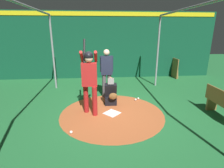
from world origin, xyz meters
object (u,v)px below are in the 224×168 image
batter (89,77)px  baseball_0 (136,100)px  umpire (107,71)px  baseball_1 (71,132)px  baseball_2 (138,98)px  catcher (111,94)px  bat_rack (174,68)px  home_plate (112,113)px

batter → baseball_0: 2.15m
umpire → batter: bearing=-22.4°
baseball_1 → baseball_2: 3.00m
baseball_0 → baseball_2: bearing=129.6°
baseball_0 → baseball_2: same height
catcher → baseball_1: (1.72, -1.12, -0.34)m
bat_rack → umpire: bearing=-54.4°
home_plate → bat_rack: 5.72m
bat_rack → home_plate: bearing=-41.8°
catcher → baseball_0: size_ratio=13.18×
bat_rack → baseball_1: bearing=-42.9°
home_plate → umpire: 1.79m
home_plate → baseball_2: (-1.06, 1.07, 0.03)m
baseball_2 → batter: bearing=-60.3°
baseball_1 → home_plate: bearing=132.6°
batter → baseball_0: size_ratio=29.97×
catcher → baseball_2: 1.16m
home_plate → umpire: umpire is taller
bat_rack → catcher: bearing=-46.9°
home_plate → bat_rack: size_ratio=0.40×
home_plate → baseball_0: bearing=135.2°
batter → umpire: bearing=157.6°
catcher → bat_rack: bearing=133.1°
umpire → baseball_0: 1.51m
batter → baseball_2: size_ratio=29.97×
baseball_0 → batter: bearing=-61.1°
baseball_1 → umpire: bearing=157.6°
home_plate → baseball_0: baseball_0 is taller
umpire → baseball_1: bearing=-22.4°
bat_rack → baseball_2: size_ratio=14.32×
batter → baseball_0: bearing=118.9°
home_plate → baseball_1: size_ratio=5.68×
batter → baseball_1: (1.08, -0.44, -1.13)m
baseball_1 → baseball_2: same height
batter → catcher: bearing=133.5°
baseball_2 → catcher: bearing=-71.8°
baseball_1 → baseball_2: (-2.07, 2.17, 0.00)m
baseball_0 → umpire: bearing=-117.1°
baseball_0 → home_plate: bearing=-44.8°
catcher → baseball_1: bearing=-33.0°
batter → catcher: size_ratio=2.27×
catcher → baseball_1: 2.08m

